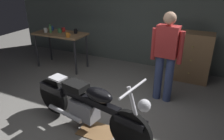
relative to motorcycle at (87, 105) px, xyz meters
The scene contains 14 objects.
ground_plane 0.50m from the motorcycle, 94.04° to the left, with size 12.00×12.00×0.00m, color gray.
back_wall 3.20m from the motorcycle, 90.28° to the left, with size 8.00×0.12×3.10m, color #56605B.
workbench 2.70m from the motorcycle, 135.04° to the left, with size 1.30×0.64×0.90m.
motorcycle is the anchor object (origin of this frame).
person_standing 1.69m from the motorcycle, 59.27° to the left, with size 0.57×0.25×1.67m.
wooden_dresser 2.78m from the motorcycle, 64.53° to the left, with size 0.80×0.47×1.10m.
drip_tray 0.47m from the motorcycle, ahead, with size 0.56×0.40×0.01m, color olive.
mug_black_matte 2.57m from the motorcycle, 126.92° to the left, with size 0.11×0.08×0.11m.
mug_red_diner 2.85m from the motorcycle, 132.92° to the left, with size 0.12×0.09×0.10m.
mug_white_ceramic 2.92m from the motorcycle, 141.57° to the left, with size 0.12×0.08×0.11m.
mug_orange_travel 2.28m from the motorcycle, 131.93° to the left, with size 0.12×0.09×0.11m.
mug_blue_enamel 3.07m from the motorcycle, 137.95° to the left, with size 0.11×0.08×0.11m.
mug_green_speckled 2.76m from the motorcycle, 135.06° to the left, with size 0.12×0.09×0.11m.
bottle 2.85m from the motorcycle, 139.42° to the left, with size 0.06×0.06×0.24m.
Camera 1 is at (1.51, -2.53, 2.24)m, focal length 34.76 mm.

